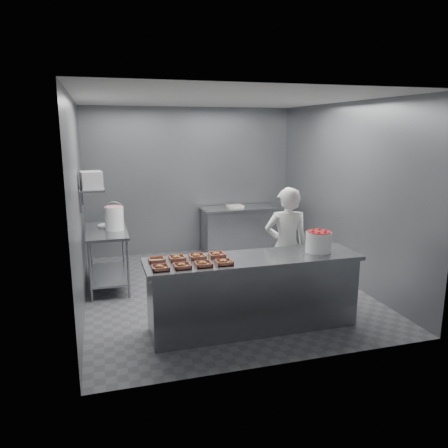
{
  "coord_description": "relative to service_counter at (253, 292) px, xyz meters",
  "views": [
    {
      "loc": [
        -1.74,
        -6.05,
        2.4
      ],
      "look_at": [
        -0.03,
        -0.2,
        1.06
      ],
      "focal_mm": 35.0,
      "sensor_mm": 36.0,
      "label": 1
    }
  ],
  "objects": [
    {
      "name": "tray_4",
      "position": [
        -1.13,
        0.15,
        0.47
      ],
      "size": [
        0.19,
        0.18,
        0.04
      ],
      "color": "tan",
      "rests_on": "service_counter"
    },
    {
      "name": "prep_table",
      "position": [
        -1.65,
        1.95,
        0.14
      ],
      "size": [
        0.6,
        1.2,
        0.9
      ],
      "color": "slate",
      "rests_on": "ground"
    },
    {
      "name": "tray_0",
      "position": [
        -1.14,
        -0.15,
        0.47
      ],
      "size": [
        0.19,
        0.18,
        0.06
      ],
      "color": "tan",
      "rests_on": "service_counter"
    },
    {
      "name": "tray_6",
      "position": [
        -0.66,
        0.15,
        0.47
      ],
      "size": [
        0.19,
        0.18,
        0.06
      ],
      "color": "tan",
      "rests_on": "service_counter"
    },
    {
      "name": "tray_5",
      "position": [
        -0.9,
        0.15,
        0.47
      ],
      "size": [
        0.19,
        0.18,
        0.06
      ],
      "color": "tan",
      "rests_on": "service_counter"
    },
    {
      "name": "tray_2",
      "position": [
        -0.66,
        -0.15,
        0.47
      ],
      "size": [
        0.19,
        0.18,
        0.06
      ],
      "color": "tan",
      "rests_on": "service_counter"
    },
    {
      "name": "paper_stack",
      "position": [
        0.8,
        3.25,
        0.47
      ],
      "size": [
        0.31,
        0.23,
        0.05
      ],
      "primitive_type": "cube",
      "rotation": [
        0.0,
        0.0,
        0.03
      ],
      "color": "silver",
      "rests_on": "back_counter"
    },
    {
      "name": "strawberry_tub",
      "position": [
        0.85,
        -0.0,
        0.59
      ],
      "size": [
        0.31,
        0.31,
        0.26
      ],
      "color": "white",
      "rests_on": "service_counter"
    },
    {
      "name": "floor",
      "position": [
        0.0,
        1.35,
        -0.45
      ],
      "size": [
        4.5,
        4.5,
        0.0
      ],
      "primitive_type": "plane",
      "color": "#4C4C51",
      "rests_on": "ground"
    },
    {
      "name": "appliance",
      "position": [
        -1.82,
        1.76,
        1.23
      ],
      "size": [
        0.33,
        0.36,
        0.24
      ],
      "primitive_type": "cube",
      "rotation": [
        0.0,
        0.0,
        0.14
      ],
      "color": "gray",
      "rests_on": "wall_shelf"
    },
    {
      "name": "tray_1",
      "position": [
        -0.9,
        -0.15,
        0.47
      ],
      "size": [
        0.19,
        0.18,
        0.06
      ],
      "color": "tan",
      "rests_on": "service_counter"
    },
    {
      "name": "ceiling",
      "position": [
        0.0,
        1.35,
        2.35
      ],
      "size": [
        4.5,
        4.5,
        0.0
      ],
      "primitive_type": "plane",
      "rotation": [
        3.14,
        0.0,
        0.0
      ],
      "color": "white",
      "rests_on": "wall_back"
    },
    {
      "name": "wall_left",
      "position": [
        -2.0,
        1.35,
        0.95
      ],
      "size": [
        0.04,
        4.5,
        2.8
      ],
      "primitive_type": "cube",
      "color": "slate",
      "rests_on": "ground"
    },
    {
      "name": "tray_7",
      "position": [
        -0.42,
        0.15,
        0.47
      ],
      "size": [
        0.19,
        0.18,
        0.06
      ],
      "color": "tan",
      "rests_on": "service_counter"
    },
    {
      "name": "wall_back",
      "position": [
        0.0,
        3.6,
        0.95
      ],
      "size": [
        4.0,
        0.04,
        2.8
      ],
      "primitive_type": "cube",
      "color": "slate",
      "rests_on": "ground"
    },
    {
      "name": "worker",
      "position": [
        0.69,
        0.6,
        0.37
      ],
      "size": [
        0.66,
        0.5,
        1.64
      ],
      "primitive_type": "imported",
      "rotation": [
        0.0,
        0.0,
        2.95
      ],
      "color": "white",
      "rests_on": "ground"
    },
    {
      "name": "tray_3",
      "position": [
        -0.42,
        -0.15,
        0.47
      ],
      "size": [
        0.19,
        0.18,
        0.06
      ],
      "color": "tan",
      "rests_on": "service_counter"
    },
    {
      "name": "wall_right",
      "position": [
        2.0,
        1.35,
        0.95
      ],
      "size": [
        0.04,
        4.5,
        2.8
      ],
      "primitive_type": "cube",
      "color": "slate",
      "rests_on": "ground"
    },
    {
      "name": "service_counter",
      "position": [
        0.0,
        0.0,
        0.0
      ],
      "size": [
        2.6,
        0.7,
        0.9
      ],
      "color": "slate",
      "rests_on": "ground"
    },
    {
      "name": "wall_shelf",
      "position": [
        -1.82,
        1.95,
        1.1
      ],
      "size": [
        0.35,
        0.9,
        0.03
      ],
      "primitive_type": "cube",
      "color": "slate",
      "rests_on": "wall_left"
    },
    {
      "name": "back_counter",
      "position": [
        0.9,
        3.25,
        -0.0
      ],
      "size": [
        1.5,
        0.6,
        0.9
      ],
      "color": "slate",
      "rests_on": "ground"
    },
    {
      "name": "rag",
      "position": [
        -1.53,
        2.2,
        0.46
      ],
      "size": [
        0.15,
        0.13,
        0.02
      ],
      "primitive_type": "cube",
      "rotation": [
        0.0,
        0.0,
        0.17
      ],
      "color": "#CCB28C",
      "rests_on": "prep_table"
    },
    {
      "name": "glaze_bucket",
      "position": [
        -1.53,
        1.95,
        0.63
      ],
      "size": [
        0.3,
        0.28,
        0.43
      ],
      "color": "white",
      "rests_on": "prep_table"
    },
    {
      "name": "bucket_lid",
      "position": [
        -1.62,
        2.21,
        0.46
      ],
      "size": [
        0.34,
        0.34,
        0.03
      ],
      "primitive_type": "cylinder",
      "rotation": [
        0.0,
        0.0,
        -0.03
      ],
      "color": "white",
      "rests_on": "prep_table"
    }
  ]
}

